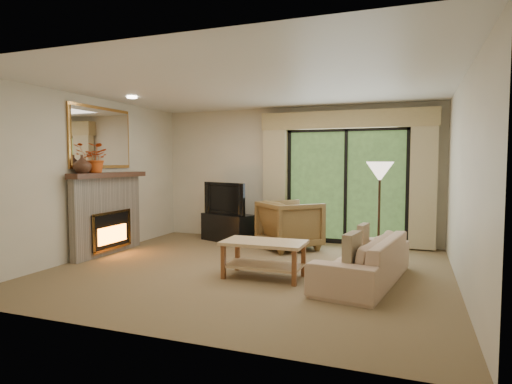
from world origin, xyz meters
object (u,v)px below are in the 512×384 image
(media_console, at_px, (228,228))
(armchair, at_px, (290,225))
(coffee_table, at_px, (264,259))
(sofa, at_px, (363,259))

(media_console, xyz_separation_m, armchair, (1.34, -0.32, 0.17))
(coffee_table, bearing_deg, media_console, 123.54)
(armchair, height_order, sofa, armchair)
(armchair, distance_m, sofa, 2.23)
(media_console, height_order, coffee_table, media_console)
(armchair, xyz_separation_m, sofa, (1.46, -1.69, -0.14))
(armchair, xyz_separation_m, coffee_table, (0.19, -1.94, -0.19))
(media_console, relative_size, sofa, 0.53)
(media_console, relative_size, coffee_table, 0.97)
(armchair, bearing_deg, media_console, 30.44)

